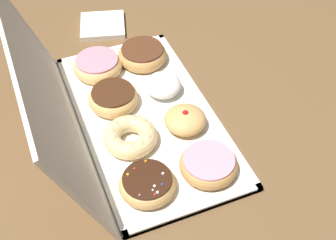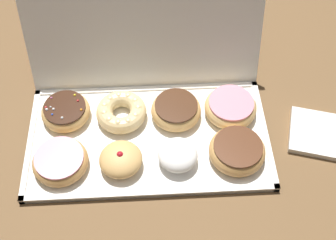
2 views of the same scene
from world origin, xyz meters
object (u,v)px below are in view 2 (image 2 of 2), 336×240
(jelly_filled_donut_1, at_px, (121,159))
(chocolate_frosted_donut_6, at_px, (176,110))
(chocolate_frosted_donut_3, at_px, (237,151))
(napkin_stack, at_px, (317,133))
(cruller_donut_5, at_px, (121,112))
(pink_frosted_donut_0, at_px, (60,161))
(donut_box, at_px, (149,138))
(sprinkle_donut_4, at_px, (66,111))
(powdered_filled_donut_2, at_px, (178,155))
(pink_frosted_donut_7, at_px, (231,107))

(jelly_filled_donut_1, bearing_deg, chocolate_frosted_donut_6, 44.93)
(chocolate_frosted_donut_3, height_order, napkin_stack, chocolate_frosted_donut_3)
(chocolate_frosted_donut_3, relative_size, napkin_stack, 1.01)
(cruller_donut_5, relative_size, chocolate_frosted_donut_6, 1.01)
(napkin_stack, bearing_deg, pink_frosted_donut_0, -174.50)
(donut_box, distance_m, jelly_filled_donut_1, 0.09)
(jelly_filled_donut_1, distance_m, cruller_donut_5, 0.13)
(napkin_stack, bearing_deg, donut_box, 178.67)
(chocolate_frosted_donut_3, height_order, sprinkle_donut_4, sprinkle_donut_4)
(donut_box, height_order, napkin_stack, donut_box)
(napkin_stack, bearing_deg, jelly_filled_donut_1, -172.37)
(powdered_filled_donut_2, bearing_deg, napkin_stack, 9.77)
(chocolate_frosted_donut_3, relative_size, pink_frosted_donut_7, 1.02)
(jelly_filled_donut_1, xyz_separation_m, chocolate_frosted_donut_3, (0.25, 0.01, -0.00))
(jelly_filled_donut_1, relative_size, chocolate_frosted_donut_6, 0.80)
(chocolate_frosted_donut_3, distance_m, cruller_donut_5, 0.27)
(jelly_filled_donut_1, height_order, cruller_donut_5, jelly_filled_donut_1)
(jelly_filled_donut_1, xyz_separation_m, chocolate_frosted_donut_6, (0.12, 0.12, -0.00))
(chocolate_frosted_donut_3, xyz_separation_m, sprinkle_donut_4, (-0.37, 0.12, -0.00))
(sprinkle_donut_4, relative_size, napkin_stack, 0.92)
(donut_box, xyz_separation_m, pink_frosted_donut_0, (-0.19, -0.06, 0.02))
(pink_frosted_donut_0, relative_size, sprinkle_donut_4, 1.07)
(chocolate_frosted_donut_6, relative_size, napkin_stack, 0.95)
(powdered_filled_donut_2, height_order, chocolate_frosted_donut_3, powdered_filled_donut_2)
(donut_box, xyz_separation_m, sprinkle_donut_4, (-0.18, 0.07, 0.02))
(jelly_filled_donut_1, xyz_separation_m, cruller_donut_5, (-0.00, 0.13, -0.00))
(donut_box, relative_size, jelly_filled_donut_1, 5.86)
(cruller_donut_5, height_order, pink_frosted_donut_7, same)
(cruller_donut_5, bearing_deg, sprinkle_donut_4, 176.15)
(jelly_filled_donut_1, height_order, chocolate_frosted_donut_3, jelly_filled_donut_1)
(donut_box, relative_size, napkin_stack, 4.45)
(pink_frosted_donut_0, relative_size, napkin_stack, 0.98)
(powdered_filled_donut_2, bearing_deg, sprinkle_donut_4, 152.17)
(chocolate_frosted_donut_6, bearing_deg, pink_frosted_donut_7, 0.71)
(jelly_filled_donut_1, distance_m, chocolate_frosted_donut_6, 0.17)
(jelly_filled_donut_1, bearing_deg, napkin_stack, 7.63)
(pink_frosted_donut_0, relative_size, chocolate_frosted_donut_3, 0.97)
(powdered_filled_donut_2, relative_size, chocolate_frosted_donut_6, 0.74)
(chocolate_frosted_donut_3, bearing_deg, jelly_filled_donut_1, -177.90)
(donut_box, xyz_separation_m, napkin_stack, (0.38, -0.01, 0.00))
(powdered_filled_donut_2, relative_size, chocolate_frosted_donut_3, 0.70)
(sprinkle_donut_4, bearing_deg, cruller_donut_5, -3.85)
(jelly_filled_donut_1, bearing_deg, cruller_donut_5, 90.06)
(jelly_filled_donut_1, bearing_deg, chocolate_frosted_donut_3, 2.10)
(pink_frosted_donut_0, distance_m, pink_frosted_donut_7, 0.39)
(sprinkle_donut_4, xyz_separation_m, cruller_donut_5, (0.13, -0.01, 0.00))
(jelly_filled_donut_1, height_order, chocolate_frosted_donut_6, jelly_filled_donut_1)
(jelly_filled_donut_1, relative_size, napkin_stack, 0.76)
(napkin_stack, bearing_deg, chocolate_frosted_donut_3, -165.46)
(sprinkle_donut_4, bearing_deg, chocolate_frosted_donut_6, -2.40)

